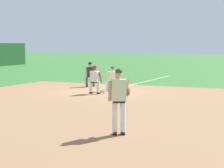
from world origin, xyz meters
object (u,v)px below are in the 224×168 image
object	(u,v)px
first_base_bag	(104,91)
baseball	(107,97)
umpire	(90,73)
pitcher	(119,97)
first_baseman	(113,77)
baserunner	(95,78)

from	to	relation	value
first_base_bag	baseball	bearing A→B (deg)	-151.82
first_base_bag	baseball	xyz separation A→B (m)	(-2.50, -1.34, -0.01)
umpire	pitcher	bearing A→B (deg)	-150.02
umpire	baseball	bearing A→B (deg)	-145.36
pitcher	umpire	xyz separation A→B (m)	(11.95, 6.90, -0.27)
first_baseman	umpire	size ratio (longest dim) A/B	0.92
first_base_bag	baserunner	size ratio (longest dim) A/B	0.26
baseball	pitcher	size ratio (longest dim) A/B	0.04
baseball	baserunner	world-z (taller)	baserunner
baserunner	pitcher	bearing A→B (deg)	-150.06
pitcher	umpire	world-z (taller)	pitcher
first_base_bag	first_baseman	world-z (taller)	first_baseman
first_baseman	first_base_bag	bearing A→B (deg)	147.19
first_baseman	baserunner	distance (m)	1.66
baseball	pitcher	distance (m)	8.24
first_baseman	umpire	world-z (taller)	umpire
pitcher	baserunner	xyz separation A→B (m)	(8.66, 4.99, -0.27)
first_base_bag	umpire	xyz separation A→B (m)	(2.16, 1.88, 0.75)
first_base_bag	first_baseman	bearing A→B (deg)	-32.81
first_base_bag	pitcher	bearing A→B (deg)	-152.87
first_baseman	baserunner	xyz separation A→B (m)	(-1.64, 0.29, 0.06)
baseball	first_baseman	size ratio (longest dim) A/B	0.06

